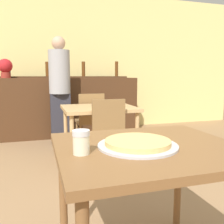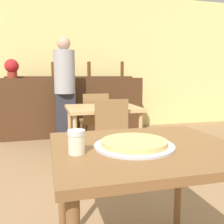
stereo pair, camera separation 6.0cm
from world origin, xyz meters
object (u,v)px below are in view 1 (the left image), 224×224
at_px(chair_far_side_front, 111,134).
at_px(pizza_tray, 138,144).
at_px(cheese_shaker, 81,142).
at_px(chair_far_side_back, 90,118).
at_px(person_standing, 60,86).
at_px(potted_plant, 5,67).

bearing_deg(chair_far_side_front, pizza_tray, -101.22).
relative_size(chair_far_side_front, cheese_shaker, 7.64).
xyz_separation_m(chair_far_side_front, chair_far_side_back, (-0.00, 1.11, 0.00)).
height_order(chair_far_side_front, person_standing, person_standing).
xyz_separation_m(chair_far_side_front, person_standing, (-0.40, 1.60, 0.45)).
bearing_deg(chair_far_side_back, cheese_shaker, 77.29).
distance_m(chair_far_side_front, person_standing, 1.71).
xyz_separation_m(cheese_shaker, potted_plant, (-0.69, 3.57, 0.45)).
height_order(pizza_tray, person_standing, person_standing).
height_order(chair_far_side_back, pizza_tray, chair_far_side_back).
distance_m(cheese_shaker, potted_plant, 3.66).
height_order(chair_far_side_back, cheese_shaker, cheese_shaker).
bearing_deg(chair_far_side_back, chair_far_side_front, 90.00).
bearing_deg(potted_plant, person_standing, -31.53).
xyz_separation_m(person_standing, potted_plant, (-0.86, 0.53, 0.32)).
xyz_separation_m(chair_far_side_front, cheese_shaker, (-0.57, -1.43, 0.33)).
distance_m(chair_far_side_front, cheese_shaker, 1.58).
bearing_deg(pizza_tray, chair_far_side_back, 83.70).
height_order(chair_far_side_front, chair_far_side_back, same).
height_order(cheese_shaker, person_standing, person_standing).
distance_m(cheese_shaker, person_standing, 3.05).
xyz_separation_m(chair_far_side_back, pizza_tray, (-0.28, -2.51, 0.28)).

